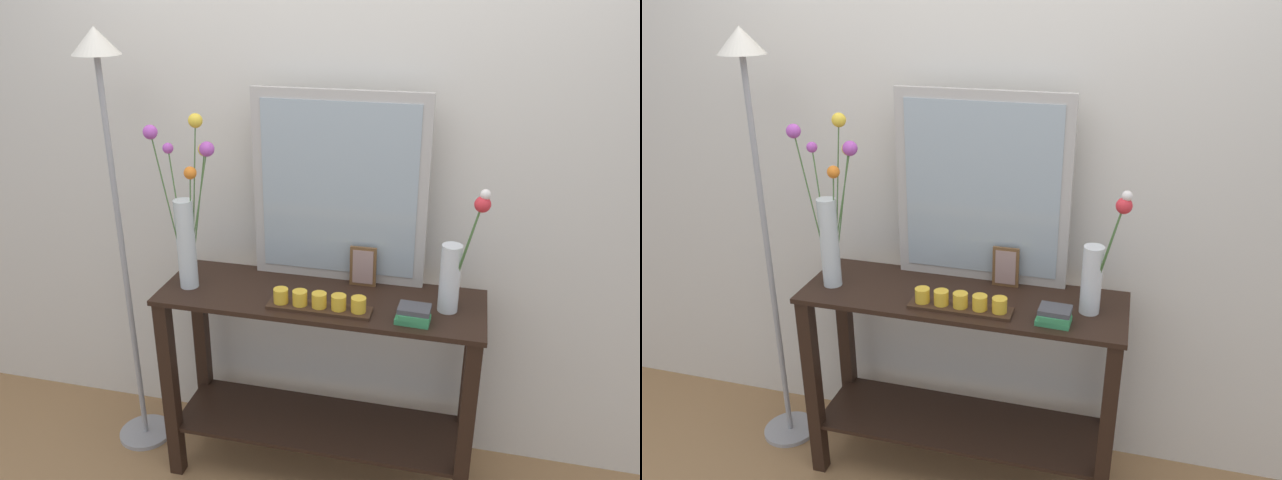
% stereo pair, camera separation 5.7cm
% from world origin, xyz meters
% --- Properties ---
extents(ground_plane, '(7.00, 6.00, 0.02)m').
position_xyz_m(ground_plane, '(0.00, 0.00, -0.01)').
color(ground_plane, '#997047').
extents(wall_back, '(6.40, 0.08, 2.70)m').
position_xyz_m(wall_back, '(0.00, 0.32, 1.35)').
color(wall_back, silver).
rests_on(wall_back, ground).
extents(console_table, '(1.26, 0.40, 0.85)m').
position_xyz_m(console_table, '(0.00, 0.00, 0.52)').
color(console_table, black).
rests_on(console_table, ground).
extents(mirror_leaning, '(0.69, 0.03, 0.77)m').
position_xyz_m(mirror_leaning, '(0.03, 0.17, 1.23)').
color(mirror_leaning, '#B7B2AD').
rests_on(mirror_leaning, console_table).
extents(tall_vase_left, '(0.21, 0.26, 0.69)m').
position_xyz_m(tall_vase_left, '(-0.52, -0.04, 1.14)').
color(tall_vase_left, silver).
rests_on(tall_vase_left, console_table).
extents(vase_right, '(0.15, 0.12, 0.49)m').
position_xyz_m(vase_right, '(0.50, -0.01, 1.02)').
color(vase_right, silver).
rests_on(vase_right, console_table).
extents(candle_tray, '(0.39, 0.09, 0.07)m').
position_xyz_m(candle_tray, '(0.02, -0.11, 0.88)').
color(candle_tray, '#382316').
rests_on(candle_tray, console_table).
extents(picture_frame_small, '(0.11, 0.01, 0.17)m').
position_xyz_m(picture_frame_small, '(0.14, 0.13, 0.93)').
color(picture_frame_small, brown).
rests_on(picture_frame_small, console_table).
extents(book_stack, '(0.13, 0.09, 0.06)m').
position_xyz_m(book_stack, '(0.37, -0.12, 0.88)').
color(book_stack, '#388E56').
rests_on(book_stack, console_table).
extents(floor_lamp, '(0.24, 0.24, 1.83)m').
position_xyz_m(floor_lamp, '(-0.85, 0.02, 1.23)').
color(floor_lamp, '#9E9EA3').
rests_on(floor_lamp, ground).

